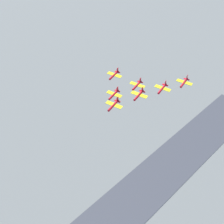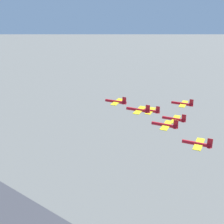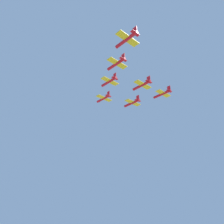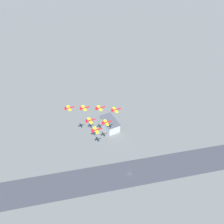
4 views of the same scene
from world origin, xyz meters
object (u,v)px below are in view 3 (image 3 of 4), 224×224
object	(u,v)px
jet_1	(109,81)
jet_3	(117,63)
jet_2	(132,103)
jet_5	(163,94)
jet_6	(127,39)
jet_4	(142,85)
jet_0	(104,98)

from	to	relation	value
jet_1	jet_3	size ratio (longest dim) A/B	1.00
jet_2	jet_3	bearing A→B (deg)	-150.46
jet_5	jet_6	size ratio (longest dim) A/B	1.00
jet_4	jet_5	bearing A→B (deg)	0.00
jet_3	jet_6	distance (m)	13.73
jet_0	jet_3	xyz separation A→B (m)	(15.13, 22.80, -0.12)
jet_3	jet_0	bearing A→B (deg)	59.53
jet_0	jet_1	world-z (taller)	jet_1
jet_4	jet_6	xyz separation A→B (m)	(21.42, 10.65, 2.21)
jet_3	jet_1	bearing A→B (deg)	59.53
jet_6	jet_3	bearing A→B (deg)	59.53
jet_3	jet_5	size ratio (longest dim) A/B	1.00
jet_2	jet_1	bearing A→B (deg)	-180.00
jet_0	jet_2	size ratio (longest dim) A/B	1.00
jet_3	jet_6	world-z (taller)	jet_3
jet_0	jet_6	size ratio (longest dim) A/B	1.00
jet_0	jet_1	xyz separation A→B (m)	(7.56, 11.40, 0.87)
jet_2	jet_5	world-z (taller)	jet_5
jet_1	jet_2	bearing A→B (deg)	0.00
jet_4	jet_5	xyz separation A→B (m)	(-13.85, 0.75, 1.36)
jet_0	jet_6	world-z (taller)	jet_0
jet_5	jet_1	bearing A→B (deg)	150.46
jet_1	jet_3	xyz separation A→B (m)	(7.56, 11.40, -0.99)
jet_3	jet_6	xyz separation A→B (m)	(7.56, 11.40, -1.08)
jet_2	jet_5	distance (m)	13.89
jet_4	jet_0	bearing A→B (deg)	90.00
jet_3	jet_5	bearing A→B (deg)	0.00
jet_1	jet_6	xyz separation A→B (m)	(15.13, 22.80, -2.08)
jet_3	jet_5	world-z (taller)	jet_3
jet_0	jet_2	distance (m)	14.39
jet_4	jet_6	distance (m)	24.02
jet_1	jet_4	bearing A→B (deg)	-59.53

